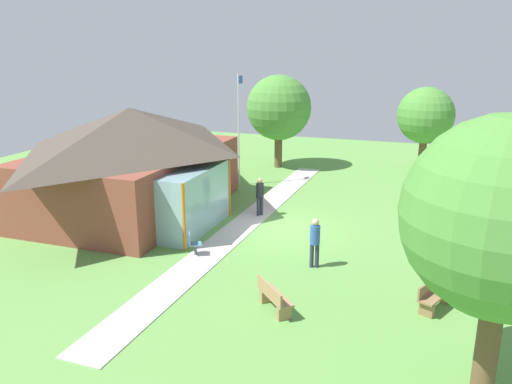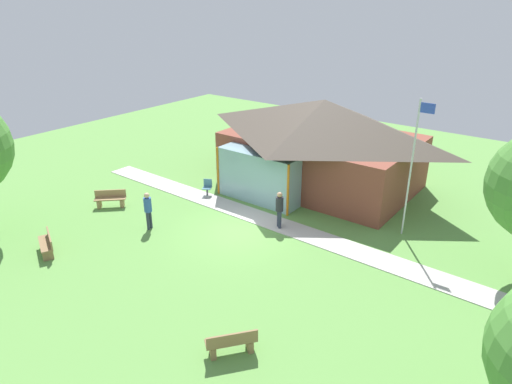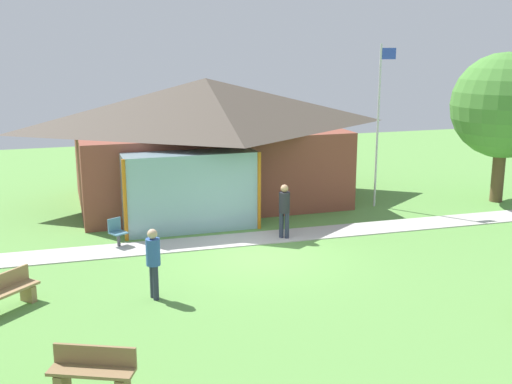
# 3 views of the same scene
# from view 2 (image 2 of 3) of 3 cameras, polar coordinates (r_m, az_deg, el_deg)

# --- Properties ---
(ground_plane) EXTENTS (44.00, 44.00, 0.00)m
(ground_plane) POSITION_cam_2_polar(r_m,az_deg,el_deg) (20.32, -2.01, -4.92)
(ground_plane) COLOR #609947
(pavilion) EXTENTS (10.60, 8.16, 4.70)m
(pavilion) POSITION_cam_2_polar(r_m,az_deg,el_deg) (24.67, 8.02, 6.19)
(pavilion) COLOR brown
(pavilion) RESTS_ON ground_plane
(footpath) EXTENTS (21.47, 1.73, 0.03)m
(footpath) POSITION_cam_2_polar(r_m,az_deg,el_deg) (21.42, 0.64, -3.30)
(footpath) COLOR #BCB7B2
(footpath) RESTS_ON ground_plane
(flagpole) EXTENTS (0.64, 0.08, 5.96)m
(flagpole) POSITION_cam_2_polar(r_m,az_deg,el_deg) (19.83, 18.96, 3.38)
(flagpole) COLOR silver
(flagpole) RESTS_ON ground_plane
(bench_mid_left) EXTENTS (1.39, 1.35, 0.84)m
(bench_mid_left) POSITION_cam_2_polar(r_m,az_deg,el_deg) (23.57, -17.73, -0.86)
(bench_mid_left) COLOR #9E7A51
(bench_mid_left) RESTS_ON ground_plane
(bench_front_left) EXTENTS (1.55, 1.02, 0.84)m
(bench_front_left) POSITION_cam_2_polar(r_m,az_deg,el_deg) (20.33, -24.67, -5.95)
(bench_front_left) COLOR olive
(bench_front_left) RESTS_ON ground_plane
(bench_front_right) EXTENTS (1.28, 1.45, 0.84)m
(bench_front_right) POSITION_cam_2_polar(r_m,az_deg,el_deg) (13.87, -3.08, -18.32)
(bench_front_right) COLOR olive
(bench_front_right) RESTS_ON ground_plane
(patio_chair_west) EXTENTS (0.60, 0.60, 0.86)m
(patio_chair_west) POSITION_cam_2_polar(r_m,az_deg,el_deg) (23.87, -6.10, 0.52)
(patio_chair_west) COLOR teal
(patio_chair_west) RESTS_ON ground_plane
(visitor_on_path) EXTENTS (0.34, 0.34, 1.74)m
(visitor_on_path) POSITION_cam_2_polar(r_m,az_deg,el_deg) (20.18, 2.95, -1.91)
(visitor_on_path) COLOR #2D3347
(visitor_on_path) RESTS_ON ground_plane
(visitor_strolling_lawn) EXTENTS (0.34, 0.34, 1.74)m
(visitor_strolling_lawn) POSITION_cam_2_polar(r_m,az_deg,el_deg) (20.64, -13.35, -1.94)
(visitor_strolling_lawn) COLOR #2D3347
(visitor_strolling_lawn) RESTS_ON ground_plane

